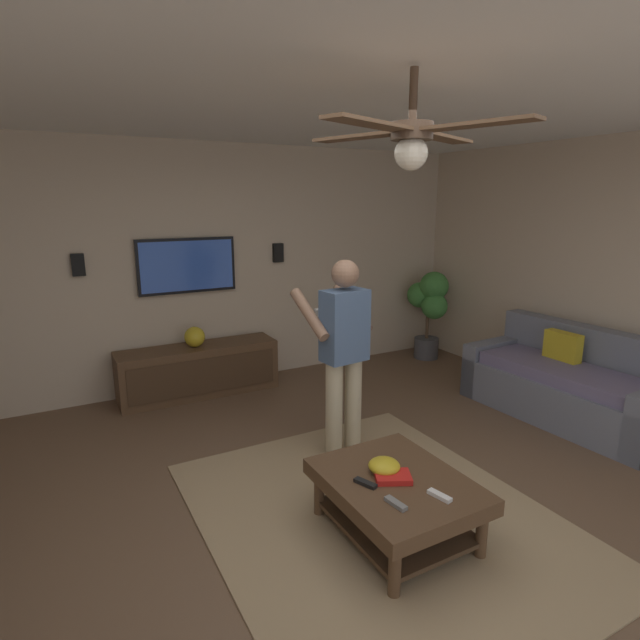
# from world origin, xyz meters

# --- Properties ---
(ground_plane) EXTENTS (8.03, 8.03, 0.00)m
(ground_plane) POSITION_xyz_m (0.00, 0.00, 0.00)
(ground_plane) COLOR brown
(wall_back_tv) EXTENTS (0.10, 6.89, 2.71)m
(wall_back_tv) POSITION_xyz_m (3.06, 0.00, 1.35)
(wall_back_tv) COLOR #C6B299
(wall_back_tv) RESTS_ON ground
(ceiling_slab) EXTENTS (6.22, 6.89, 0.10)m
(ceiling_slab) POSITION_xyz_m (0.00, 0.00, 2.76)
(ceiling_slab) COLOR white
(area_rug) EXTENTS (2.69, 2.18, 0.01)m
(area_rug) POSITION_xyz_m (-0.06, -0.24, 0.01)
(area_rug) COLOR #9E8460
(area_rug) RESTS_ON ground
(couch) EXTENTS (1.93, 0.94, 0.87)m
(couch) POSITION_xyz_m (0.40, -2.84, 0.32)
(couch) COLOR slate
(couch) RESTS_ON ground
(coffee_table) EXTENTS (1.00, 0.80, 0.40)m
(coffee_table) POSITION_xyz_m (-0.26, -0.24, 0.30)
(coffee_table) COLOR #513823
(coffee_table) RESTS_ON ground
(media_console) EXTENTS (0.45, 1.70, 0.55)m
(media_console) POSITION_xyz_m (2.73, 0.17, 0.28)
(media_console) COLOR #513823
(media_console) RESTS_ON ground
(tv) EXTENTS (0.05, 1.06, 0.60)m
(tv) POSITION_xyz_m (2.97, 0.17, 1.40)
(tv) COLOR black
(person_standing) EXTENTS (0.57, 0.58, 1.64)m
(person_standing) POSITION_xyz_m (0.84, -0.52, 0.93)
(person_standing) COLOR #C6B793
(person_standing) RESTS_ON ground
(potted_plant_tall) EXTENTS (0.58, 0.44, 1.18)m
(potted_plant_tall) POSITION_xyz_m (2.56, -2.91, 0.74)
(potted_plant_tall) COLOR #4C4C51
(potted_plant_tall) RESTS_ON ground
(bowl) EXTENTS (0.20, 0.20, 0.09)m
(bowl) POSITION_xyz_m (-0.17, -0.21, 0.45)
(bowl) COLOR gold
(bowl) RESTS_ON coffee_table
(remote_white) EXTENTS (0.16, 0.08, 0.02)m
(remote_white) POSITION_xyz_m (-0.56, -0.33, 0.41)
(remote_white) COLOR white
(remote_white) RESTS_ON coffee_table
(remote_black) EXTENTS (0.16, 0.10, 0.02)m
(remote_black) POSITION_xyz_m (-0.24, -0.03, 0.41)
(remote_black) COLOR black
(remote_black) RESTS_ON coffee_table
(remote_grey) EXTENTS (0.15, 0.06, 0.02)m
(remote_grey) POSITION_xyz_m (-0.50, -0.06, 0.41)
(remote_grey) COLOR slate
(remote_grey) RESTS_ON coffee_table
(book) EXTENTS (0.24, 0.27, 0.04)m
(book) POSITION_xyz_m (-0.27, -0.21, 0.42)
(book) COLOR red
(book) RESTS_ON coffee_table
(vase_round) EXTENTS (0.22, 0.22, 0.22)m
(vase_round) POSITION_xyz_m (2.72, 0.20, 0.66)
(vase_round) COLOR gold
(vase_round) RESTS_ON media_console
(wall_speaker_left) EXTENTS (0.06, 0.12, 0.22)m
(wall_speaker_left) POSITION_xyz_m (2.98, -0.91, 1.48)
(wall_speaker_left) COLOR black
(wall_speaker_right) EXTENTS (0.06, 0.12, 0.22)m
(wall_speaker_right) POSITION_xyz_m (2.98, 1.24, 1.47)
(wall_speaker_right) COLOR black
(ceiling_fan) EXTENTS (1.18, 1.16, 0.46)m
(ceiling_fan) POSITION_xyz_m (-0.52, -0.05, 2.38)
(ceiling_fan) COLOR #4C3828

